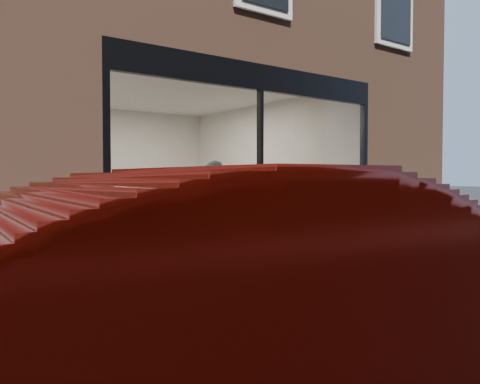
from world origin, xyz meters
TOP-DOWN VIEW (x-y plane):
  - ground at (0.00, 0.00)m, footprint 120.00×120.00m
  - sidewalk_near at (0.00, 1.00)m, footprint 40.00×2.00m
  - kerb_near at (0.00, -0.05)m, footprint 40.00×0.10m
  - host_building_pier_right at (3.75, 8.00)m, footprint 2.50×12.00m
  - host_building_backfill at (0.00, 11.00)m, footprint 5.00×6.00m
  - cafe_floor at (0.00, 5.00)m, footprint 6.00×6.00m
  - cafe_ceiling at (0.00, 5.00)m, footprint 6.00×6.00m
  - cafe_wall_back at (0.00, 7.99)m, footprint 5.00×0.00m
  - cafe_wall_left at (-2.49, 5.00)m, footprint 0.00×6.00m
  - cafe_wall_right at (2.49, 5.00)m, footprint 0.00×6.00m
  - storefront_kick at (0.00, 2.05)m, footprint 5.00×0.10m
  - storefront_header at (0.00, 2.05)m, footprint 5.00×0.10m
  - storefront_mullion at (0.00, 2.05)m, footprint 0.06×0.10m
  - storefront_glass at (0.00, 2.02)m, footprint 4.80×0.00m
  - banquette at (0.00, 2.45)m, footprint 4.00×0.55m
  - person at (-0.52, 2.62)m, footprint 0.73×0.59m
  - cafe_table_left at (-1.60, 3.65)m, footprint 0.67×0.67m
  - cafe_table_right at (0.63, 3.15)m, footprint 0.65×0.65m
  - cafe_chair_left at (-0.85, 4.30)m, footprint 0.55×0.55m
  - wall_poster at (-2.45, 5.06)m, footprint 0.02×0.62m
  - parked_car at (-2.84, -1.77)m, footprint 4.70×1.80m

SIDE VIEW (x-z plane):
  - ground at x=0.00m, z-range 0.00..0.00m
  - sidewalk_near at x=0.00m, z-range 0.00..0.01m
  - cafe_floor at x=0.00m, z-range 0.02..0.02m
  - kerb_near at x=0.00m, z-range 0.00..0.12m
  - storefront_kick at x=0.00m, z-range 0.00..0.30m
  - banquette at x=0.00m, z-range 0.00..0.45m
  - cafe_chair_left at x=-0.85m, z-range 0.22..0.26m
  - cafe_table_left at x=-1.60m, z-range 0.72..0.76m
  - cafe_table_right at x=0.63m, z-range 0.72..0.76m
  - parked_car at x=-2.84m, z-range 0.00..1.53m
  - person at x=-0.52m, z-range 0.00..1.73m
  - storefront_mullion at x=0.00m, z-range 0.30..2.80m
  - storefront_glass at x=0.00m, z-range -0.85..3.95m
  - wall_poster at x=-2.45m, z-range 1.16..1.99m
  - cafe_wall_back at x=0.00m, z-range -0.90..4.10m
  - cafe_wall_left at x=-2.49m, z-range -1.40..4.60m
  - cafe_wall_right at x=2.49m, z-range -1.40..4.60m
  - host_building_pier_right at x=3.75m, z-range 0.00..3.20m
  - host_building_backfill at x=0.00m, z-range 0.00..3.20m
  - storefront_header at x=0.00m, z-range 2.80..3.20m
  - cafe_ceiling at x=0.00m, z-range 3.19..3.19m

